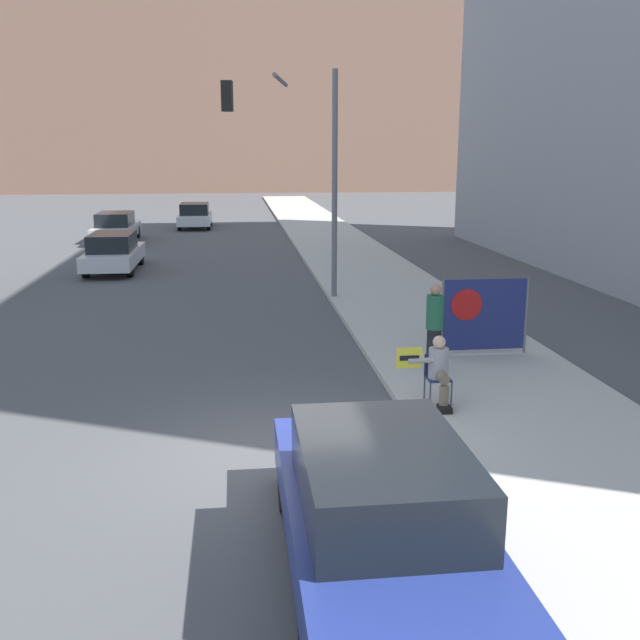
# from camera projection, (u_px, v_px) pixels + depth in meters

# --- Properties ---
(ground_plane) EXTENTS (160.00, 160.00, 0.00)m
(ground_plane) POSITION_uv_depth(u_px,v_px,m) (277.00, 457.00, 10.42)
(ground_plane) COLOR #4F4F51
(sidewalk_curb) EXTENTS (4.05, 90.00, 0.13)m
(sidewalk_curb) POSITION_uv_depth(u_px,v_px,m) (370.00, 275.00, 25.39)
(sidewalk_curb) COLOR #B7B2A8
(sidewalk_curb) RESTS_ON ground_plane
(building_backdrop_far) EXTENTS (52.00, 12.00, 38.02)m
(building_backdrop_far) POSITION_uv_depth(u_px,v_px,m) (215.00, 13.00, 77.34)
(building_backdrop_far) COLOR #936B56
(building_backdrop_far) RESTS_ON ground_plane
(seated_protester) EXTENTS (0.95, 0.77, 1.19)m
(seated_protester) POSITION_uv_depth(u_px,v_px,m) (438.00, 369.00, 12.07)
(seated_protester) COLOR #474C56
(seated_protester) RESTS_ON sidewalk_curb
(jogger_on_sidewalk) EXTENTS (0.34, 0.34, 1.74)m
(jogger_on_sidewalk) POSITION_uv_depth(u_px,v_px,m) (434.00, 327.00, 13.90)
(jogger_on_sidewalk) COLOR black
(jogger_on_sidewalk) RESTS_ON sidewalk_curb
(protest_banner) EXTENTS (1.90, 0.06, 1.62)m
(protest_banner) POSITION_uv_depth(u_px,v_px,m) (484.00, 315.00, 15.04)
(protest_banner) COLOR slate
(protest_banner) RESTS_ON sidewalk_curb
(traffic_light_pole) EXTENTS (3.27, 3.04, 6.47)m
(traffic_light_pole) POSITION_uv_depth(u_px,v_px,m) (297.00, 147.00, 20.38)
(traffic_light_pole) COLOR slate
(traffic_light_pole) RESTS_ON sidewalk_curb
(parked_car_curbside) EXTENTS (1.88, 4.73, 1.54)m
(parked_car_curbside) POSITION_uv_depth(u_px,v_px,m) (379.00, 509.00, 7.34)
(parked_car_curbside) COLOR navy
(parked_car_curbside) RESTS_ON ground_plane
(car_on_road_nearest) EXTENTS (1.75, 4.63, 1.42)m
(car_on_road_nearest) POSITION_uv_depth(u_px,v_px,m) (114.00, 252.00, 26.43)
(car_on_road_nearest) COLOR silver
(car_on_road_nearest) RESTS_ON ground_plane
(car_on_road_midblock) EXTENTS (1.82, 4.78, 1.45)m
(car_on_road_midblock) POSITION_uv_depth(u_px,v_px,m) (116.00, 227.00, 35.01)
(car_on_road_midblock) COLOR silver
(car_on_road_midblock) RESTS_ON ground_plane
(car_on_road_distant) EXTENTS (1.83, 4.39, 1.44)m
(car_on_road_distant) POSITION_uv_depth(u_px,v_px,m) (195.00, 216.00, 41.38)
(car_on_road_distant) COLOR white
(car_on_road_distant) RESTS_ON ground_plane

